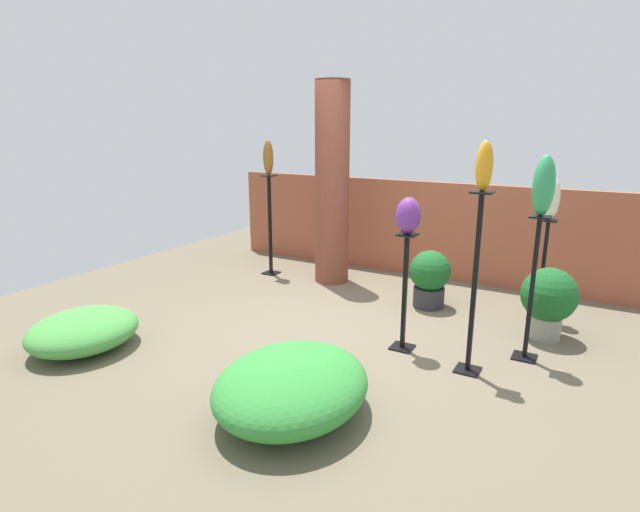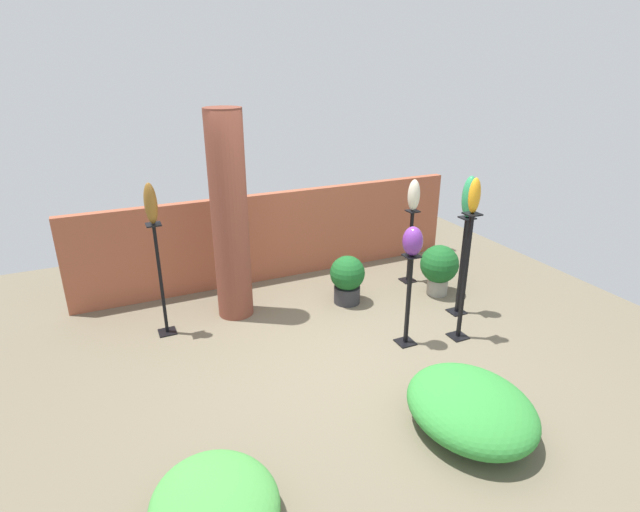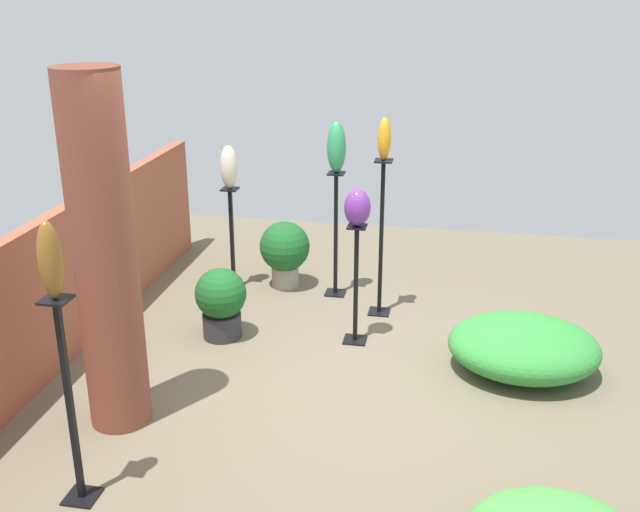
% 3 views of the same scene
% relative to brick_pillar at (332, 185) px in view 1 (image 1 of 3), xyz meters
% --- Properties ---
extents(ground_plane, '(8.00, 8.00, 0.00)m').
position_rel_brick_pillar_xyz_m(ground_plane, '(0.86, -1.39, -1.26)').
color(ground_plane, '#6B604C').
extents(brick_wall_back, '(5.60, 0.12, 1.27)m').
position_rel_brick_pillar_xyz_m(brick_wall_back, '(0.86, 0.85, -0.62)').
color(brick_wall_back, '#9E5138').
rests_on(brick_wall_back, ground).
extents(brick_pillar, '(0.43, 0.43, 2.52)m').
position_rel_brick_pillar_xyz_m(brick_pillar, '(0.00, 0.00, 0.00)').
color(brick_pillar, brown).
rests_on(brick_pillar, ground).
extents(pedestal_violet, '(0.20, 0.20, 1.08)m').
position_rel_brick_pillar_xyz_m(pedestal_violet, '(1.56, -1.50, -0.77)').
color(pedestal_violet, black).
rests_on(pedestal_violet, ground).
extents(pedestal_bronze, '(0.20, 0.20, 1.35)m').
position_rel_brick_pillar_xyz_m(pedestal_bronze, '(-0.88, -0.14, -0.64)').
color(pedestal_bronze, black).
rests_on(pedestal_bronze, ground).
extents(pedestal_jade, '(0.20, 0.20, 1.27)m').
position_rel_brick_pillar_xyz_m(pedestal_jade, '(2.56, -1.15, -0.68)').
color(pedestal_jade, black).
rests_on(pedestal_jade, ground).
extents(pedestal_ivory, '(0.20, 0.20, 1.06)m').
position_rel_brick_pillar_xyz_m(pedestal_ivory, '(2.54, -0.08, -0.78)').
color(pedestal_ivory, black).
rests_on(pedestal_ivory, ground).
extents(pedestal_amber, '(0.20, 0.20, 1.50)m').
position_rel_brick_pillar_xyz_m(pedestal_amber, '(2.19, -1.64, -0.57)').
color(pedestal_amber, black).
rests_on(pedestal_amber, ground).
extents(art_vase_violet, '(0.21, 0.22, 0.32)m').
position_rel_brick_pillar_xyz_m(art_vase_violet, '(1.56, -1.50, -0.03)').
color(art_vase_violet, '#6B2D8C').
rests_on(art_vase_violet, pedestal_violet).
extents(art_vase_bronze, '(0.14, 0.13, 0.46)m').
position_rel_brick_pillar_xyz_m(art_vase_bronze, '(-0.88, -0.14, 0.32)').
color(art_vase_bronze, brown).
rests_on(art_vase_bronze, pedestal_bronze).
extents(art_vase_jade, '(0.17, 0.18, 0.49)m').
position_rel_brick_pillar_xyz_m(art_vase_jade, '(2.56, -1.15, 0.25)').
color(art_vase_jade, '#2D9356').
rests_on(art_vase_jade, pedestal_jade).
extents(art_vase_ivory, '(0.16, 0.17, 0.43)m').
position_rel_brick_pillar_xyz_m(art_vase_ivory, '(2.54, -0.08, 0.02)').
color(art_vase_ivory, beige).
rests_on(art_vase_ivory, pedestal_ivory).
extents(art_vase_amber, '(0.13, 0.12, 0.38)m').
position_rel_brick_pillar_xyz_m(art_vase_amber, '(2.19, -1.64, 0.43)').
color(art_vase_amber, orange).
rests_on(art_vase_amber, pedestal_amber).
extents(potted_plant_mid_left, '(0.52, 0.52, 0.70)m').
position_rel_brick_pillar_xyz_m(potted_plant_mid_left, '(2.66, -0.60, -0.86)').
color(potted_plant_mid_left, gray).
rests_on(potted_plant_mid_left, ground).
extents(potted_plant_back_center, '(0.46, 0.46, 0.65)m').
position_rel_brick_pillar_xyz_m(potted_plant_back_center, '(1.42, -0.32, -0.91)').
color(potted_plant_back_center, '#2D2D33').
rests_on(potted_plant_back_center, ground).
extents(foliage_bed_east, '(1.03, 1.22, 0.45)m').
position_rel_brick_pillar_xyz_m(foliage_bed_east, '(1.27, -2.92, -1.04)').
color(foliage_bed_east, '#338C38').
rests_on(foliage_bed_east, ground).
extents(foliage_bed_west, '(0.89, 0.99, 0.35)m').
position_rel_brick_pillar_xyz_m(foliage_bed_west, '(-0.97, -2.95, -1.09)').
color(foliage_bed_west, '#479942').
rests_on(foliage_bed_west, ground).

